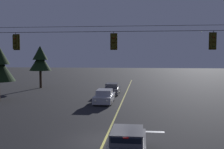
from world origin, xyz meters
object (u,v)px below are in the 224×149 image
traffic_light_centre (213,41)px  traffic_light_leftmost (16,42)px  car_waiting_near_lane (127,144)px  tree_verge_far (40,59)px  car_oncoming_trailing (112,89)px  traffic_light_left_inner (114,41)px  car_oncoming_lead (104,97)px

traffic_light_centre → traffic_light_leftmost: bearing=180.0°
traffic_light_leftmost → car_waiting_near_lane: (8.09, -5.13, -5.24)m
traffic_light_centre → tree_verge_far: bearing=132.9°
traffic_light_centre → car_oncoming_trailing: (-8.34, 15.98, -5.24)m
traffic_light_leftmost → traffic_light_left_inner: size_ratio=1.00×
car_oncoming_trailing → tree_verge_far: 13.26m
car_oncoming_lead → traffic_light_leftmost: bearing=-116.7°
car_waiting_near_lane → tree_verge_far: size_ratio=0.68×
car_oncoming_trailing → car_waiting_near_lane: bearing=-81.5°
car_oncoming_trailing → tree_verge_far: (-11.54, 5.40, 3.66)m
traffic_light_left_inner → traffic_light_centre: (6.42, 0.00, 0.00)m
car_oncoming_lead → tree_verge_far: tree_verge_far is taller
traffic_light_centre → car_waiting_near_lane: size_ratio=0.28×
car_waiting_near_lane → tree_verge_far: tree_verge_far is taller
traffic_light_left_inner → traffic_light_centre: same height
traffic_light_left_inner → car_oncoming_lead: traffic_light_left_inner is taller
traffic_light_left_inner → car_oncoming_trailing: (-1.92, 15.98, -5.24)m
traffic_light_leftmost → traffic_light_left_inner: 6.86m
car_waiting_near_lane → car_oncoming_lead: (-3.24, 14.79, -0.00)m
traffic_light_leftmost → traffic_light_centre: bearing=0.0°
traffic_light_centre → tree_verge_far: (-19.88, 21.38, -1.58)m
car_waiting_near_lane → car_oncoming_lead: 15.14m
car_oncoming_lead → traffic_light_left_inner: bearing=-78.2°
tree_verge_far → traffic_light_centre: bearing=-47.1°
traffic_light_leftmost → car_oncoming_lead: traffic_light_leftmost is taller
traffic_light_left_inner → car_oncoming_lead: size_ratio=0.28×
car_oncoming_lead → car_oncoming_trailing: bearing=89.2°
car_waiting_near_lane → car_oncoming_lead: same height
car_waiting_near_lane → car_oncoming_trailing: 21.35m
car_waiting_near_lane → car_oncoming_trailing: (-3.15, 21.11, -0.00)m
traffic_light_leftmost → car_oncoming_trailing: size_ratio=0.28×
traffic_light_centre → car_oncoming_trailing: 18.77m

